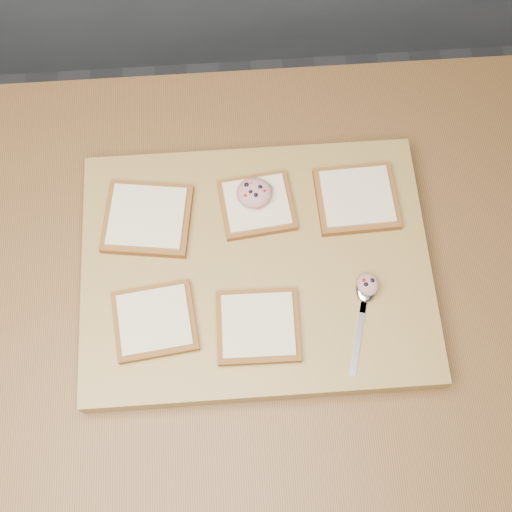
{
  "coord_description": "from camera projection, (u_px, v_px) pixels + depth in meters",
  "views": [
    {
      "loc": [
        0.03,
        -0.32,
        1.83
      ],
      "look_at": [
        0.06,
        0.02,
        0.97
      ],
      "focal_mm": 45.0,
      "sensor_mm": 36.0,
      "label": 1
    }
  ],
  "objects": [
    {
      "name": "bread_near_left",
      "position": [
        155.0,
        321.0,
        0.91
      ],
      "size": [
        0.13,
        0.12,
        0.02
      ],
      "color": "brown",
      "rests_on": "cutting_board"
    },
    {
      "name": "island_counter",
      "position": [
        231.0,
        353.0,
        1.4
      ],
      "size": [
        2.0,
        0.8,
        0.9
      ],
      "color": "slate",
      "rests_on": "ground"
    },
    {
      "name": "tuna_salad_dollop",
      "position": [
        254.0,
        193.0,
        0.96
      ],
      "size": [
        0.05,
        0.05,
        0.03
      ],
      "color": "tan",
      "rests_on": "bread_far_center"
    },
    {
      "name": "bread_far_right",
      "position": [
        357.0,
        198.0,
        0.98
      ],
      "size": [
        0.12,
        0.12,
        0.02
      ],
      "color": "brown",
      "rests_on": "cutting_board"
    },
    {
      "name": "bread_near_center",
      "position": [
        258.0,
        326.0,
        0.91
      ],
      "size": [
        0.12,
        0.11,
        0.02
      ],
      "color": "brown",
      "rests_on": "cutting_board"
    },
    {
      "name": "ground",
      "position": [
        237.0,
        388.0,
        1.82
      ],
      "size": [
        4.0,
        4.0,
        0.0
      ],
      "primitive_type": "plane",
      "color": "#515459",
      "rests_on": "ground"
    },
    {
      "name": "bread_far_center",
      "position": [
        257.0,
        205.0,
        0.98
      ],
      "size": [
        0.12,
        0.11,
        0.02
      ],
      "color": "brown",
      "rests_on": "cutting_board"
    },
    {
      "name": "cutting_board",
      "position": [
        256.0,
        268.0,
        0.97
      ],
      "size": [
        0.52,
        0.39,
        0.04
      ],
      "primitive_type": "cube",
      "color": "#A28245",
      "rests_on": "island_counter"
    },
    {
      "name": "spoon",
      "position": [
        365.0,
        295.0,
        0.93
      ],
      "size": [
        0.06,
        0.15,
        0.01
      ],
      "color": "silver",
      "rests_on": "cutting_board"
    },
    {
      "name": "spoon_salad",
      "position": [
        368.0,
        284.0,
        0.92
      ],
      "size": [
        0.03,
        0.03,
        0.02
      ],
      "color": "tan",
      "rests_on": "spoon"
    },
    {
      "name": "bread_far_left",
      "position": [
        147.0,
        218.0,
        0.97
      ],
      "size": [
        0.14,
        0.13,
        0.02
      ],
      "color": "brown",
      "rests_on": "cutting_board"
    }
  ]
}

